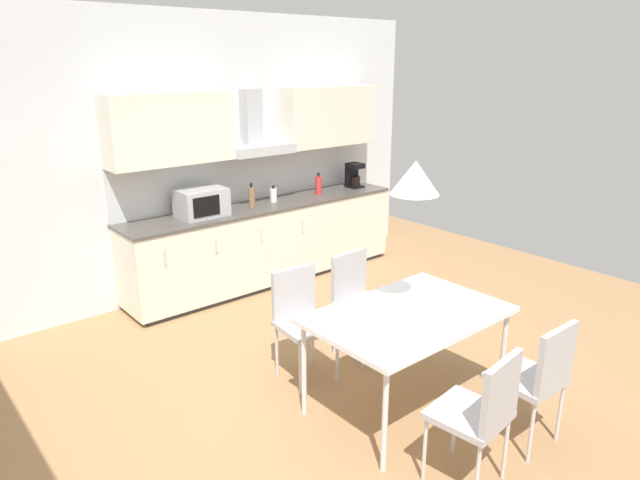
{
  "coord_description": "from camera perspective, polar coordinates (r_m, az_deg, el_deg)",
  "views": [
    {
      "loc": [
        -2.44,
        -2.69,
        2.4
      ],
      "look_at": [
        0.4,
        0.69,
        1.0
      ],
      "focal_mm": 32.0,
      "sensor_mm": 36.0,
      "label": 1
    }
  ],
  "objects": [
    {
      "name": "dining_table",
      "position": [
        4.03,
        8.79,
        -7.78
      ],
      "size": [
        1.35,
        0.89,
        0.74
      ],
      "color": "white",
      "rests_on": "ground_plane"
    },
    {
      "name": "pendant_lamp",
      "position": [
        3.72,
        9.5,
        6.17
      ],
      "size": [
        0.32,
        0.32,
        0.22
      ],
      "primitive_type": "cone",
      "color": "silver"
    },
    {
      "name": "upper_wall_cabinets",
      "position": [
        6.25,
        -6.42,
        11.57
      ],
      "size": [
        3.24,
        0.4,
        0.68
      ],
      "color": "silver"
    },
    {
      "name": "chair_near_left",
      "position": [
        3.47,
        15.94,
        -15.82
      ],
      "size": [
        0.44,
        0.44,
        0.87
      ],
      "color": "#B2B2B7",
      "rests_on": "ground_plane"
    },
    {
      "name": "chair_far_right",
      "position": [
        4.81,
        3.71,
        -5.32
      ],
      "size": [
        0.41,
        0.41,
        0.87
      ],
      "color": "#B2B2B7",
      "rests_on": "ground_plane"
    },
    {
      "name": "bottle_red",
      "position": [
        6.72,
        -0.16,
        5.53
      ],
      "size": [
        0.08,
        0.08,
        0.25
      ],
      "color": "red",
      "rests_on": "kitchen_counter"
    },
    {
      "name": "microwave",
      "position": [
        5.86,
        -11.75,
        3.69
      ],
      "size": [
        0.48,
        0.35,
        0.28
      ],
      "color": "#ADADB2",
      "rests_on": "kitchen_counter"
    },
    {
      "name": "ground_plane",
      "position": [
        4.36,
        1.87,
        -15.99
      ],
      "size": [
        8.27,
        7.93,
        0.02
      ],
      "primitive_type": "cube",
      "color": "#9E754C"
    },
    {
      "name": "coffee_maker",
      "position": [
        7.1,
        3.37,
        6.5
      ],
      "size": [
        0.18,
        0.19,
        0.3
      ],
      "color": "black",
      "rests_on": "kitchen_counter"
    },
    {
      "name": "chair_far_left",
      "position": [
        4.45,
        -1.94,
        -7.26
      ],
      "size": [
        0.43,
        0.43,
        0.87
      ],
      "color": "#B2B2B7",
      "rests_on": "ground_plane"
    },
    {
      "name": "bottle_white",
      "position": [
        6.36,
        -4.68,
        4.52
      ],
      "size": [
        0.08,
        0.08,
        0.18
      ],
      "color": "white",
      "rests_on": "kitchen_counter"
    },
    {
      "name": "backsplash_tile",
      "position": [
        6.47,
        -7.01,
        6.21
      ],
      "size": [
        3.24,
        0.02,
        0.5
      ],
      "primitive_type": "cube",
      "color": "silver",
      "rests_on": "kitchen_counter"
    },
    {
      "name": "bottle_brown",
      "position": [
        6.15,
        -6.85,
        4.32
      ],
      "size": [
        0.07,
        0.07,
        0.26
      ],
      "color": "brown",
      "rests_on": "kitchen_counter"
    },
    {
      "name": "wall_back",
      "position": [
        5.99,
        -15.59,
        7.71
      ],
      "size": [
        6.62,
        0.1,
        2.88
      ],
      "primitive_type": "cube",
      "color": "silver",
      "rests_on": "ground_plane"
    },
    {
      "name": "kitchen_counter",
      "position": [
        6.41,
        -5.37,
        -0.24
      ],
      "size": [
        3.26,
        0.63,
        0.89
      ],
      "color": "#333333",
      "rests_on": "ground_plane"
    },
    {
      "name": "chair_near_right",
      "position": [
        3.92,
        21.04,
        -12.21
      ],
      "size": [
        0.4,
        0.4,
        0.87
      ],
      "color": "#B2B2B7",
      "rests_on": "ground_plane"
    }
  ]
}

